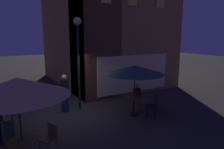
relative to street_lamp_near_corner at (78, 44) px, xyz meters
The scene contains 15 objects.
ground_plane 3.09m from the street_lamp_near_corner, 157.70° to the right, with size 60.00×60.00×0.00m, color #2F2B27.
cafe_building 4.51m from the street_lamp_near_corner, 54.04° to the left, with size 6.68×8.98×7.69m.
street_lamp_near_corner is the anchor object (origin of this frame).
menu_sandwich_board 4.23m from the street_lamp_near_corner, 162.06° to the right, with size 0.83×0.78×0.93m.
cafe_table_0 5.18m from the street_lamp_near_corner, 130.00° to the right, with size 0.76×0.76×0.76m.
cafe_table_1 3.59m from the street_lamp_near_corner, 48.23° to the right, with size 0.69×0.69×0.78m.
patio_umbrella_0 4.64m from the street_lamp_near_corner, 130.00° to the right, with size 2.54×2.54×2.39m.
patio_umbrella_1 2.80m from the street_lamp_near_corner, 48.23° to the right, with size 2.48×2.48×2.16m.
cafe_chair_1 4.56m from the street_lamp_near_corner, 124.20° to the right, with size 0.53×0.53×0.89m.
cafe_chair_2 4.90m from the street_lamp_near_corner, 139.71° to the right, with size 0.55×0.55×0.88m.
cafe_chair_3 3.66m from the street_lamp_near_corner, 31.53° to the right, with size 0.54×0.54×0.88m.
cafe_chair_4 4.20m from the street_lamp_near_corner, 49.27° to the right, with size 0.60×0.60×1.00m.
patron_seated_0 4.85m from the street_lamp_near_corner, 137.95° to the right, with size 0.45×0.53×1.28m.
patron_seated_1 3.53m from the street_lamp_near_corner, 34.34° to the right, with size 0.53×0.53×1.22m.
patron_standing_2 2.30m from the street_lamp_near_corner, behind, with size 0.37×0.37×1.69m.
Camera 1 is at (-2.83, -8.63, 3.39)m, focal length 33.47 mm.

